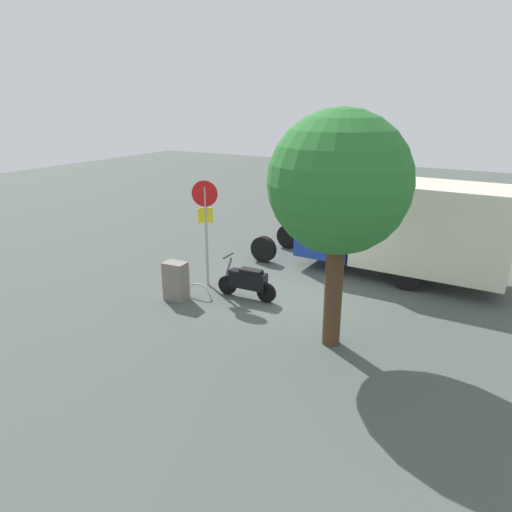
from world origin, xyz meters
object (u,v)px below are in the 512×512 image
street_tree (339,184)px  bike_rack_hoop (199,297)px  box_truck_near (402,226)px  stop_sign (206,217)px  motorcycle (248,281)px  utility_cabinet (176,281)px

street_tree → bike_rack_hoop: bearing=-7.9°
street_tree → bike_rack_hoop: 5.68m
box_truck_near → bike_rack_hoop: bearing=46.2°
street_tree → bike_rack_hoop: street_tree is taller
stop_sign → street_tree: 5.08m
box_truck_near → street_tree: size_ratio=1.52×
box_truck_near → motorcycle: box_truck_near is taller
utility_cabinet → bike_rack_hoop: utility_cabinet is taller
stop_sign → street_tree: (-4.59, 1.49, 1.57)m
stop_sign → utility_cabinet: 2.07m
stop_sign → street_tree: street_tree is taller
motorcycle → bike_rack_hoop: motorcycle is taller
box_truck_near → bike_rack_hoop: box_truck_near is taller
bike_rack_hoop → street_tree: bearing=172.1°
motorcycle → bike_rack_hoop: size_ratio=2.13×
motorcycle → street_tree: bearing=154.3°
box_truck_near → utility_cabinet: bearing=46.1°
box_truck_near → bike_rack_hoop: (4.45, 4.57, -1.66)m
stop_sign → utility_cabinet: (0.11, 1.33, -1.58)m
box_truck_near → motorcycle: bearing=51.3°
stop_sign → bike_rack_hoop: bearing=109.9°
utility_cabinet → bike_rack_hoop: 0.83m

